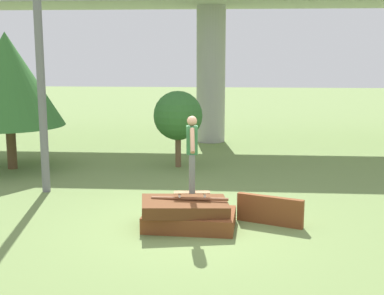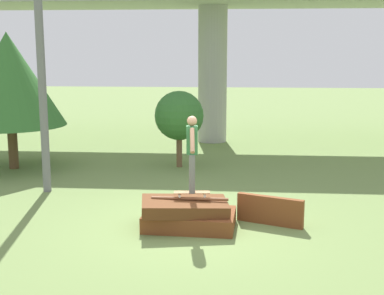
# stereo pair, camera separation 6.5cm
# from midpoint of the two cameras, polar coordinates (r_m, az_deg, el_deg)

# --- Properties ---
(ground_plane) EXTENTS (80.00, 80.00, 0.00)m
(ground_plane) POSITION_cam_midpoint_polar(r_m,az_deg,el_deg) (10.96, -0.41, -8.50)
(ground_plane) COLOR olive
(scrap_pile) EXTENTS (1.97, 1.33, 0.63)m
(scrap_pile) POSITION_cam_midpoint_polar(r_m,az_deg,el_deg) (10.86, -0.63, -7.14)
(scrap_pile) COLOR brown
(scrap_pile) RESTS_ON ground_plane
(scrap_plank_loose) EXTENTS (1.34, 0.64, 0.59)m
(scrap_plank_loose) POSITION_cam_midpoint_polar(r_m,az_deg,el_deg) (11.16, 8.14, -6.65)
(scrap_plank_loose) COLOR brown
(scrap_plank_loose) RESTS_ON ground_plane
(skateboard) EXTENTS (0.75, 0.29, 0.09)m
(skateboard) POSITION_cam_midpoint_polar(r_m,az_deg,el_deg) (10.82, -0.17, -4.84)
(skateboard) COLOR brown
(skateboard) RESTS_ON scrap_pile
(skater) EXTENTS (0.24, 1.03, 1.55)m
(skater) POSITION_cam_midpoint_polar(r_m,az_deg,el_deg) (10.62, -0.17, -0.17)
(skater) COLOR slate
(skater) RESTS_ON skateboard
(highway_overpass) EXTENTS (44.00, 4.30, 5.77)m
(highway_overpass) POSITION_cam_midpoint_polar(r_m,az_deg,el_deg) (20.68, 1.98, 14.65)
(highway_overpass) COLOR #9E9E99
(highway_overpass) RESTS_ON ground_plane
(utility_pole) EXTENTS (1.30, 0.20, 8.32)m
(utility_pole) POSITION_cam_midpoint_polar(r_m,az_deg,el_deg) (13.66, -16.26, 13.11)
(utility_pole) COLOR slate
(utility_pole) RESTS_ON ground_plane
(tree_behind_left) EXTENTS (3.24, 3.24, 4.06)m
(tree_behind_left) POSITION_cam_midpoint_polar(r_m,az_deg,el_deg) (16.70, -19.21, 6.87)
(tree_behind_left) COLOR brown
(tree_behind_left) RESTS_ON ground_plane
(tree_behind_right) EXTENTS (1.49, 1.49, 2.33)m
(tree_behind_right) POSITION_cam_midpoint_polar(r_m,az_deg,el_deg) (16.13, -1.62, 3.40)
(tree_behind_right) COLOR brown
(tree_behind_right) RESTS_ON ground_plane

